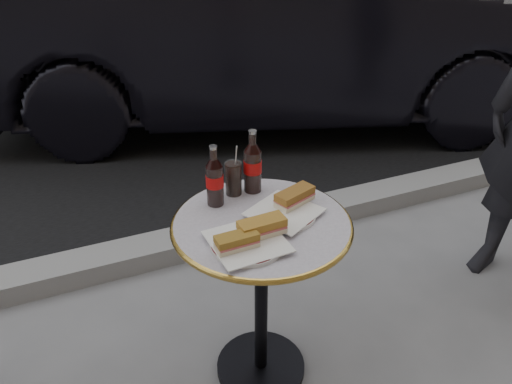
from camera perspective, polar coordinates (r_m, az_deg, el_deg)
name	(u,v)px	position (r m, az deg, el deg)	size (l,w,h in m)	color
ground	(261,368)	(2.19, 0.54, -19.51)	(80.00, 80.00, 0.00)	slate
asphalt_road	(97,61)	(6.54, -17.73, 14.06)	(40.00, 8.00, 0.00)	black
curb	(196,241)	(2.79, -6.86, -5.58)	(40.00, 0.20, 0.12)	gray
bistro_table	(261,302)	(1.93, 0.59, -12.45)	(0.62, 0.62, 0.73)	#BAB2C4
plate_left	(247,243)	(1.58, -1.00, -5.89)	(0.24, 0.24, 0.01)	silver
plate_right	(284,214)	(1.73, 3.24, -2.48)	(0.22, 0.22, 0.01)	white
sandwich_left_a	(237,242)	(1.54, -2.20, -5.75)	(0.13, 0.06, 0.05)	olive
sandwich_left_b	(262,228)	(1.59, 0.68, -4.13)	(0.15, 0.07, 0.05)	#A8752A
sandwich_right	(295,198)	(1.76, 4.44, -0.64)	(0.15, 0.07, 0.05)	brown
cola_bottle_left	(214,176)	(1.74, -4.77, 1.87)	(0.06, 0.06, 0.23)	black
cola_bottle_right	(253,161)	(1.82, -0.39, 3.54)	(0.07, 0.07, 0.24)	black
cola_glass	(233,178)	(1.83, -2.60, 1.57)	(0.06, 0.06, 0.13)	black
parked_car	(274,24)	(4.31, 2.09, 18.62)	(4.90, 1.70, 1.61)	black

